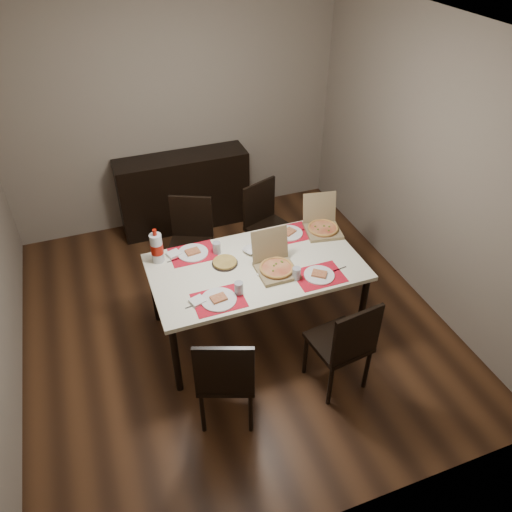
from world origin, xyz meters
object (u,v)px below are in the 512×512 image
chair_far_right (266,222)px  chair_near_left (226,375)px  dining_table (256,271)px  chair_near_right (345,343)px  pizza_box_center (275,265)px  chair_far_left (191,239)px  dip_bowl (251,250)px  soda_bottle (157,248)px  sideboard (184,192)px

chair_far_right → chair_near_left: bearing=-119.6°
dining_table → chair_far_right: 1.06m
chair_near_right → pizza_box_center: 0.86m
chair_far_left → dip_bowl: size_ratio=6.92×
chair_far_left → pizza_box_center: pizza_box_center is taller
dining_table → chair_far_left: 1.00m
chair_far_left → soda_bottle: size_ratio=2.88×
dip_bowl → chair_near_left: bearing=-118.8°
chair_far_left → dip_bowl: chair_far_left is taller
pizza_box_center → soda_bottle: bearing=152.2°
sideboard → chair_near_left: (-0.38, -2.82, 0.06)m
sideboard → dip_bowl: size_ratio=11.16×
chair_near_left → chair_far_left: same height
chair_near_left → dip_bowl: bearing=61.2°
chair_near_right → chair_far_left: size_ratio=1.00×
pizza_box_center → dip_bowl: size_ratio=2.66×
chair_near_left → chair_near_right: same height
dip_bowl → pizza_box_center: bearing=-71.6°
pizza_box_center → sideboard: bearing=98.3°
dining_table → chair_near_left: bearing=-122.9°
dining_table → chair_far_right: size_ratio=1.94×
chair_near_right → chair_far_left: bearing=113.4°
dip_bowl → dining_table: bearing=-97.5°
chair_near_left → dip_bowl: size_ratio=6.92×
chair_near_right → pizza_box_center: size_ratio=2.60×
chair_near_right → chair_far_left: (-0.77, 1.78, 0.00)m
dining_table → chair_near_right: size_ratio=1.94×
sideboard → chair_near_left: 2.84m
chair_near_right → soda_bottle: 1.74m
sideboard → chair_far_left: size_ratio=1.61×
chair_near_left → soda_bottle: soda_bottle is taller
sideboard → soda_bottle: bearing=-110.2°
sideboard → soda_bottle: 1.77m
soda_bottle → chair_near_right: bearing=-46.1°
chair_far_left → soda_bottle: 0.79m
chair_far_right → pizza_box_center: size_ratio=2.60×
sideboard → chair_far_right: chair_far_right is taller
soda_bottle → chair_far_right: bearing=25.2°
chair_far_left → soda_bottle: soda_bottle is taller
sideboard → chair_near_right: size_ratio=1.61×
pizza_box_center → soda_bottle: (-0.90, 0.47, 0.08)m
chair_near_left → pizza_box_center: (0.68, 0.74, 0.29)m
chair_far_left → chair_far_right: bearing=1.7°
dip_bowl → soda_bottle: soda_bottle is taller
soda_bottle → chair_far_left: bearing=53.7°
sideboard → dining_table: (0.17, -1.96, 0.23)m
sideboard → chair_near_right: 2.90m
chair_near_left → chair_far_left: (0.19, 1.76, 0.00)m
chair_far_left → dip_bowl: bearing=-61.9°
chair_far_left → pizza_box_center: size_ratio=2.60×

